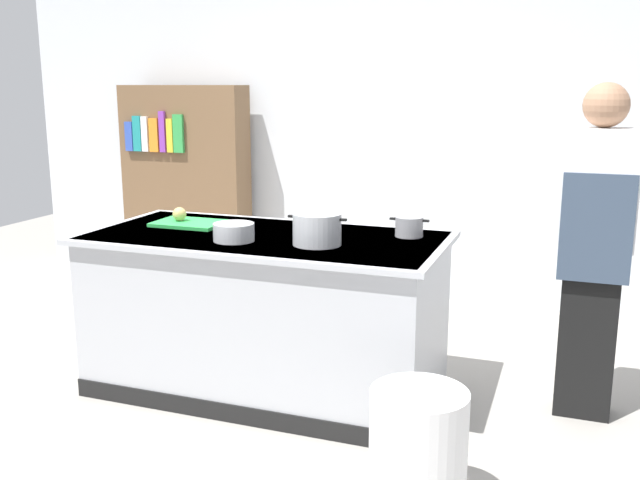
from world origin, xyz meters
The scene contains 11 objects.
ground_plane centered at (0.00, 0.00, 0.00)m, with size 10.00×10.00×0.00m, color #9E9991.
back_wall centered at (0.00, 2.10, 1.50)m, with size 6.40×0.12×3.00m, color silver.
counter_island centered at (0.00, 0.00, 0.47)m, with size 1.98×0.98×0.90m.
cutting_board centered at (-0.53, 0.11, 0.91)m, with size 0.40×0.28×0.02m, color green.
onion centered at (-0.60, 0.11, 0.96)m, with size 0.08×0.08×0.08m, color tan.
stock_pot centered at (0.35, -0.12, 0.98)m, with size 0.32×0.25×0.16m.
sauce_pan centered at (0.75, 0.24, 0.95)m, with size 0.22×0.15×0.11m.
mixing_bowl centered at (-0.09, -0.18, 0.95)m, with size 0.22×0.22×0.09m, color #B7BABF.
trash_bin centered at (1.06, -0.87, 0.26)m, with size 0.40×0.40×0.52m, color white.
person_chef centered at (1.69, 0.30, 0.91)m, with size 0.38×0.25×1.72m.
bookshelf centered at (-1.56, 1.80, 0.85)m, with size 1.10×0.31×1.70m.
Camera 1 is at (1.59, -3.47, 1.71)m, focal length 39.88 mm.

